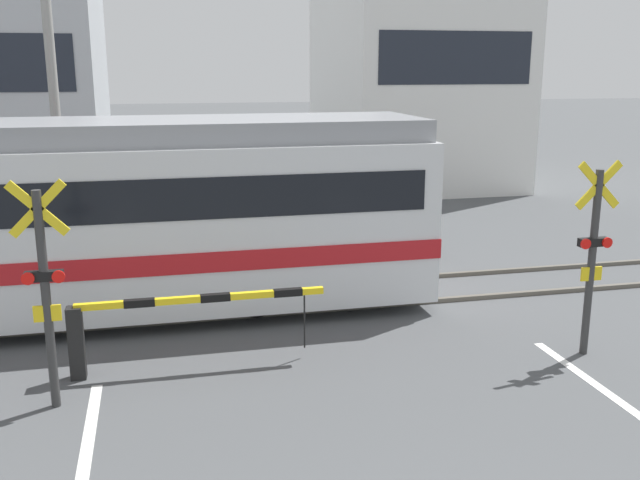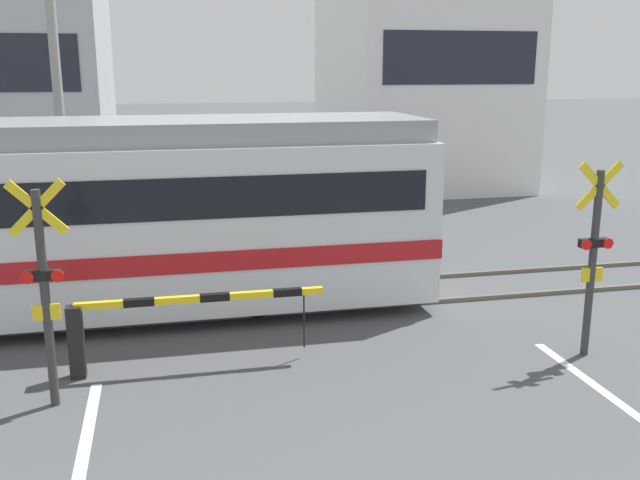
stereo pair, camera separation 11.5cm
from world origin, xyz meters
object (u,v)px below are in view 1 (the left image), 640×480
(crossing_barrier_near, at_px, (144,320))
(crossing_signal_right, at_px, (593,251))
(crossing_barrier_far, at_px, (386,222))
(crossing_signal_left, at_px, (45,286))

(crossing_barrier_near, height_order, crossing_signal_right, crossing_signal_right)
(crossing_signal_right, bearing_deg, crossing_barrier_far, 100.37)
(crossing_barrier_near, bearing_deg, crossing_signal_left, -144.04)
(crossing_barrier_near, xyz_separation_m, crossing_signal_right, (6.22, -0.79, 0.80))
(crossing_signal_left, height_order, crossing_signal_right, same)
(crossing_signal_right, bearing_deg, crossing_signal_left, 180.00)
(crossing_barrier_far, height_order, crossing_signal_right, crossing_signal_right)
(crossing_barrier_near, distance_m, crossing_signal_right, 6.32)
(crossing_barrier_far, relative_size, crossing_signal_left, 1.23)
(crossing_signal_left, bearing_deg, crossing_barrier_far, 43.68)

